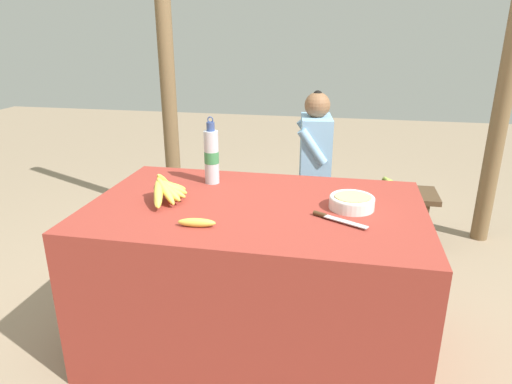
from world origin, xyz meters
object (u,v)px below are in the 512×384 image
object	(u,v)px
banana_bunch_ripe	(166,189)
serving_bowl	(352,201)
wooden_bench	(318,194)
support_post_near	(167,71)
banana_bunch_green	(388,183)
seated_vendor	(309,158)
support_post_far	(508,77)
loose_banana_front	(197,223)
water_bottle	(212,156)
knife	(332,218)

from	to	relation	value
banana_bunch_ripe	serving_bowl	size ratio (longest dim) A/B	1.52
wooden_bench	support_post_near	bearing A→B (deg)	170.63
wooden_bench	banana_bunch_green	size ratio (longest dim) A/B	5.96
seated_vendor	support_post_far	world-z (taller)	support_post_far
loose_banana_front	support_post_near	bearing A→B (deg)	114.32
serving_bowl	banana_bunch_ripe	bearing A→B (deg)	-174.40
water_bottle	serving_bowl	bearing A→B (deg)	-17.50
support_post_far	knife	bearing A→B (deg)	-123.64
knife	loose_banana_front	bearing A→B (deg)	-133.62
seated_vendor	banana_bunch_green	xyz separation A→B (m)	(0.55, 0.04, -0.16)
banana_bunch_green	support_post_near	distance (m)	1.79
knife	banana_bunch_green	size ratio (longest dim) A/B	0.83
seated_vendor	knife	bearing A→B (deg)	91.65
serving_bowl	support_post_near	distance (m)	2.01
knife	seated_vendor	size ratio (longest dim) A/B	0.21
knife	support_post_near	xyz separation A→B (m)	(-1.30, 1.55, 0.43)
banana_bunch_ripe	support_post_near	bearing A→B (deg)	110.60
serving_bowl	seated_vendor	distance (m)	1.22
support_post_near	banana_bunch_green	bearing A→B (deg)	-6.52
banana_bunch_ripe	water_bottle	size ratio (longest dim) A/B	0.88
wooden_bench	seated_vendor	world-z (taller)	seated_vendor
banana_bunch_ripe	support_post_near	size ratio (longest dim) A/B	0.13
serving_bowl	banana_bunch_green	bearing A→B (deg)	77.67
support_post_near	support_post_far	world-z (taller)	same
water_bottle	banana_bunch_green	bearing A→B (deg)	46.46
banana_bunch_ripe	loose_banana_front	bearing A→B (deg)	-46.98
knife	wooden_bench	world-z (taller)	knife
water_bottle	support_post_near	xyz separation A→B (m)	(-0.69, 1.19, 0.30)
loose_banana_front	support_post_far	size ratio (longest dim) A/B	0.07
serving_bowl	loose_banana_front	bearing A→B (deg)	-152.05
water_bottle	wooden_bench	bearing A→B (deg)	64.35
banana_bunch_ripe	seated_vendor	bearing A→B (deg)	67.18
wooden_bench	loose_banana_front	bearing A→B (deg)	-104.17
loose_banana_front	support_post_near	size ratio (longest dim) A/B	0.07
loose_banana_front	knife	bearing A→B (deg)	18.05
serving_bowl	wooden_bench	bearing A→B (deg)	99.68
wooden_bench	seated_vendor	bearing A→B (deg)	-153.97
banana_bunch_ripe	wooden_bench	world-z (taller)	banana_bunch_ripe
support_post_near	support_post_far	size ratio (longest dim) A/B	1.00
banana_bunch_ripe	water_bottle	world-z (taller)	water_bottle
loose_banana_front	wooden_bench	distance (m)	1.63
wooden_bench	support_post_near	distance (m)	1.44
loose_banana_front	support_post_far	bearing A→B (deg)	47.99
water_bottle	banana_bunch_green	xyz separation A→B (m)	(0.95, 1.00, -0.41)
serving_bowl	support_post_near	xyz separation A→B (m)	(-1.37, 1.41, 0.40)
wooden_bench	banana_bunch_green	distance (m)	0.49
serving_bowl	support_post_near	bearing A→B (deg)	134.28
seated_vendor	banana_bunch_green	size ratio (longest dim) A/B	3.92
water_bottle	support_post_far	world-z (taller)	support_post_far
knife	support_post_far	xyz separation A→B (m)	(1.03, 1.55, 0.43)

